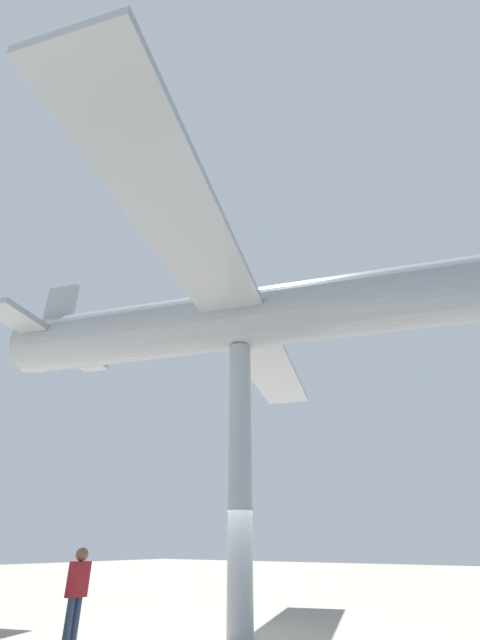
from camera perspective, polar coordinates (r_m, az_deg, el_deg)
The scene contains 4 objects.
ground_plane at distance 11.24m, azimuth 0.00°, elevation -36.88°, with size 80.00×80.00×0.00m, color gray.
support_pylon_central at distance 11.20m, azimuth 0.00°, elevation -19.60°, with size 0.59×0.59×6.75m.
suspended_airplane at distance 12.47m, azimuth 1.28°, elevation 0.21°, with size 16.27×16.01×3.08m.
visitor_person at distance 10.89m, azimuth -20.91°, elevation -30.37°, with size 0.41×0.26×1.73m.
Camera 1 is at (9.16, 6.26, 1.79)m, focal length 24.00 mm.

